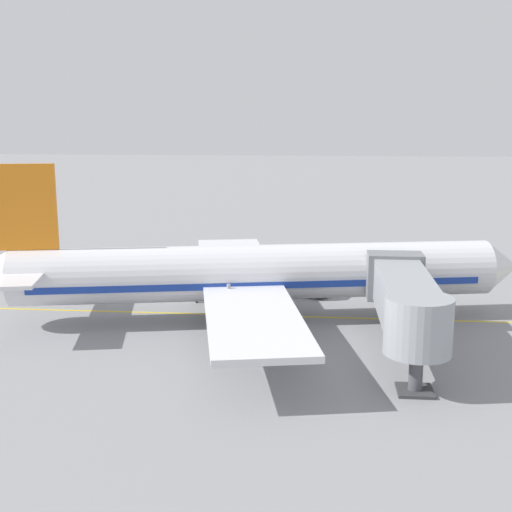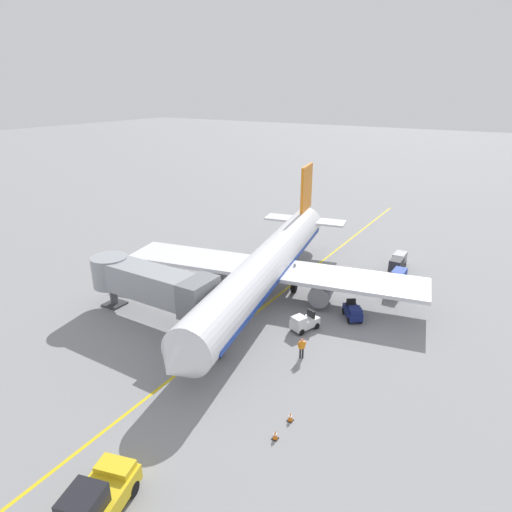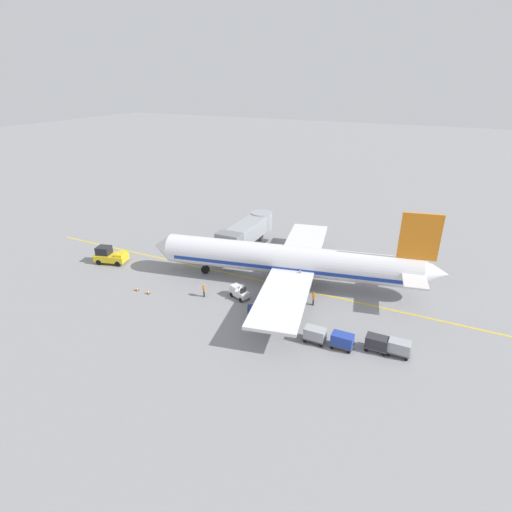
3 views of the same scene
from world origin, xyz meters
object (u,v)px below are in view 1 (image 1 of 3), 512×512
Objects in this scene: parked_airliner at (252,274)px; jet_bridge at (405,299)px; ground_crew_marshaller at (233,285)px; baggage_cart_tail_end at (87,271)px; ground_crew_wing_walker at (196,290)px; baggage_tug_lead at (313,288)px; baggage_tug_trailing at (264,278)px; baggage_cart_second_in_train at (151,269)px; baggage_cart_front at (183,269)px; ground_crew_loader at (363,281)px; safety_cone_nose_left at (466,284)px; safety_cone_nose_right at (443,284)px; baggage_cart_third_in_train at (111,271)px.

parked_airliner is 2.85× the size of jet_bridge.
ground_crew_marshaller is at bearing -159.76° from parked_airliner.
ground_crew_wing_walker reaches higher than baggage_cart_tail_end.
baggage_tug_lead is 0.95× the size of baggage_cart_tail_end.
parked_airliner reaches higher than baggage_tug_trailing.
jet_bridge is 25.50m from baggage_cart_second_in_train.
baggage_cart_front and baggage_cart_tail_end have the same top height.
ground_crew_wing_walker and ground_crew_loader have the same top height.
jet_bridge is 18.27m from safety_cone_nose_left.
ground_crew_loader is at bearing 101.89° from ground_crew_marshaller.
baggage_cart_second_in_train is 1.72× the size of ground_crew_loader.
ground_crew_marshaller reaches higher than safety_cone_nose_right.
jet_bridge is at bearing 43.57° from baggage_cart_front.
ground_crew_marshaller reaches higher than baggage_tug_lead.
safety_cone_nose_right is at bearing 124.86° from parked_airliner.
baggage_cart_front is at bearing 100.41° from baggage_cart_tail_end.
baggage_tug_trailing reaches higher than safety_cone_nose_right.
safety_cone_nose_left is (-10.07, 16.36, -2.90)m from parked_airliner.
baggage_cart_front is (-17.06, -16.22, -2.50)m from jet_bridge.
jet_bridge is 17.41m from ground_crew_wing_walker.
jet_bridge reaches higher than baggage_cart_second_in_train.
safety_cone_nose_right is at bearing 111.38° from baggage_tug_lead.
ground_crew_loader is (2.70, 17.64, 0.00)m from baggage_cart_second_in_train.
baggage_cart_second_in_train is 1.72× the size of ground_crew_wing_walker.
baggage_tug_lead and baggage_tug_trailing have the same top height.
baggage_tug_trailing is 4.62× the size of safety_cone_nose_left.
ground_crew_loader is (1.23, 7.89, 0.24)m from baggage_tug_trailing.
baggage_tug_trailing is 4.62× the size of safety_cone_nose_right.
baggage_tug_trailing is 1.61× the size of ground_crew_wing_walker.
ground_crew_marshaller is at bearing 70.77° from baggage_cart_third_in_train.
ground_crew_loader is 2.86× the size of safety_cone_nose_left.
baggage_cart_tail_end is at bearing -84.95° from baggage_cart_third_in_train.
baggage_tug_lead is 4.91m from baggage_tug_trailing.
baggage_tug_lead is 4.69× the size of safety_cone_nose_right.
ground_crew_loader reaches higher than safety_cone_nose_left.
safety_cone_nose_right is (0.27, 24.19, -0.66)m from baggage_cart_second_in_train.
parked_airliner is at bearing -58.40° from safety_cone_nose_left.
safety_cone_nose_left is (-1.15, 16.26, -0.42)m from baggage_tug_trailing.
safety_cone_nose_right is (-6.33, 19.06, -0.66)m from ground_crew_wing_walker.
jet_bridge reaches higher than safety_cone_nose_left.
baggage_tug_lead is 14.40m from baggage_cart_second_in_train.
parked_airliner is at bearing -0.60° from baggage_tug_trailing.
baggage_tug_trailing is 1.61× the size of ground_crew_marshaller.
ground_crew_wing_walker is 2.86× the size of safety_cone_nose_left.
baggage_cart_front is (-1.65, -7.02, 0.24)m from baggage_tug_trailing.
jet_bridge is 4.49× the size of baggage_cart_tail_end.
baggage_tug_trailing reaches higher than baggage_cart_third_in_train.
ground_crew_wing_walker is at bearing -75.44° from baggage_tug_lead.
baggage_tug_lead reaches higher than safety_cone_nose_left.
baggage_tug_trailing is at bearing 76.74° from baggage_cart_front.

